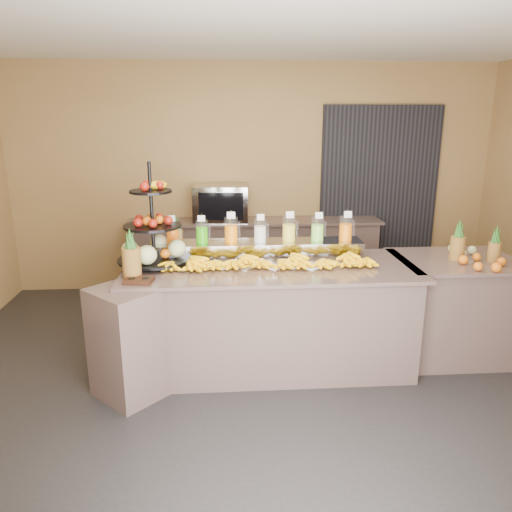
{
  "coord_description": "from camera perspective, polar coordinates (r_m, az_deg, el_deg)",
  "views": [
    {
      "loc": [
        -0.42,
        -3.77,
        2.18
      ],
      "look_at": [
        -0.13,
        0.3,
        1.02
      ],
      "focal_mm": 35.0,
      "sensor_mm": 36.0,
      "label": 1
    }
  ],
  "objects": [
    {
      "name": "room_envelope",
      "position": [
        4.6,
        3.54,
        12.01
      ],
      "size": [
        6.04,
        5.02,
        2.82
      ],
      "color": "olive",
      "rests_on": "ground"
    },
    {
      "name": "juice_pitcher_green",
      "position": [
        4.47,
        -6.2,
        2.67
      ],
      "size": [
        0.11,
        0.11,
        0.27
      ],
      "color": "silver",
      "rests_on": "pitcher_tray"
    },
    {
      "name": "juice_pitcher_lime",
      "position": [
        4.55,
        7.03,
        2.94
      ],
      "size": [
        0.12,
        0.12,
        0.28
      ],
      "color": "silver",
      "rests_on": "pitcher_tray"
    },
    {
      "name": "juice_pitcher_milk",
      "position": [
        4.48,
        0.47,
        2.81
      ],
      "size": [
        0.11,
        0.12,
        0.27
      ],
      "color": "silver",
      "rests_on": "pitcher_tray"
    },
    {
      "name": "pineapple_left_b",
      "position": [
        4.64,
        -9.14,
        1.86
      ],
      "size": [
        0.13,
        0.13,
        0.39
      ],
      "rotation": [
        0.0,
        0.0,
        0.39
      ],
      "color": "brown",
      "rests_on": "buffet_counter"
    },
    {
      "name": "pitcher_tray",
      "position": [
        4.52,
        0.47,
        0.76
      ],
      "size": [
        1.85,
        0.3,
        0.15
      ],
      "primitive_type": "cube",
      "color": "gray",
      "rests_on": "buffet_counter"
    },
    {
      "name": "buffet_counter",
      "position": [
        4.39,
        0.18,
        -7.17
      ],
      "size": [
        2.75,
        1.25,
        0.93
      ],
      "color": "#876962",
      "rests_on": "ground"
    },
    {
      "name": "banana_heap",
      "position": [
        4.24,
        1.61,
        -0.45
      ],
      "size": [
        1.89,
        0.17,
        0.16
      ],
      "color": "yellow",
      "rests_on": "buffet_counter"
    },
    {
      "name": "condiment_caddy",
      "position": [
        3.97,
        -13.24,
        -2.73
      ],
      "size": [
        0.24,
        0.19,
        0.03
      ],
      "primitive_type": "cube",
      "rotation": [
        0.0,
        0.0,
        -0.14
      ],
      "color": "black",
      "rests_on": "buffet_counter"
    },
    {
      "name": "oven_warmer",
      "position": [
        6.11,
        -4.03,
        6.07
      ],
      "size": [
        0.68,
        0.49,
        0.44
      ],
      "primitive_type": "cube",
      "rotation": [
        0.0,
        0.0,
        -0.05
      ],
      "color": "gray",
      "rests_on": "back_ledge"
    },
    {
      "name": "juice_pitcher_orange_b",
      "position": [
        4.46,
        -2.86,
        2.85
      ],
      "size": [
        0.12,
        0.13,
        0.29
      ],
      "color": "silver",
      "rests_on": "pitcher_tray"
    },
    {
      "name": "juice_pitcher_orange_a",
      "position": [
        4.49,
        -9.52,
        2.6
      ],
      "size": [
        0.11,
        0.12,
        0.27
      ],
      "color": "silver",
      "rests_on": "pitcher_tray"
    },
    {
      "name": "ground",
      "position": [
        4.38,
        1.99,
        -14.08
      ],
      "size": [
        6.0,
        6.0,
        0.0
      ],
      "primitive_type": "plane",
      "color": "black",
      "rests_on": "ground"
    },
    {
      "name": "right_counter",
      "position": [
        4.98,
        21.47,
        -5.44
      ],
      "size": [
        1.08,
        0.88,
        0.93
      ],
      "color": "#876962",
      "rests_on": "ground"
    },
    {
      "name": "back_ledge",
      "position": [
        6.27,
        -0.11,
        -0.01
      ],
      "size": [
        3.1,
        0.55,
        0.93
      ],
      "color": "#876962",
      "rests_on": "ground"
    },
    {
      "name": "pineapple_left_a",
      "position": [
        4.05,
        -14.05,
        -0.4
      ],
      "size": [
        0.15,
        0.15,
        0.41
      ],
      "rotation": [
        0.0,
        0.0,
        0.33
      ],
      "color": "brown",
      "rests_on": "buffet_counter"
    },
    {
      "name": "fruit_stand",
      "position": [
        4.35,
        -11.11,
        1.89
      ],
      "size": [
        0.65,
        0.65,
        0.88
      ],
      "rotation": [
        0.0,
        0.0,
        -0.04
      ],
      "color": "black",
      "rests_on": "buffet_counter"
    },
    {
      "name": "juice_pitcher_lemon",
      "position": [
        4.5,
        3.78,
        2.95
      ],
      "size": [
        0.12,
        0.13,
        0.29
      ],
      "color": "silver",
      "rests_on": "pitcher_tray"
    },
    {
      "name": "juice_pitcher_orange_c",
      "position": [
        4.6,
        10.21,
        2.99
      ],
      "size": [
        0.12,
        0.12,
        0.29
      ],
      "color": "silver",
      "rests_on": "pitcher_tray"
    },
    {
      "name": "right_fruit_pile",
      "position": [
        4.74,
        24.05,
        -0.01
      ],
      "size": [
        0.4,
        0.39,
        0.21
      ],
      "color": "brown",
      "rests_on": "right_counter"
    }
  ]
}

